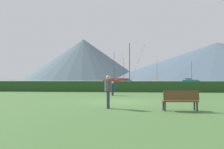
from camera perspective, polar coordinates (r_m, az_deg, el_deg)
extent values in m
plane|color=#477038|center=(14.45, 1.79, -6.97)|extent=(1000.00, 1000.00, 0.00)
cube|color=gray|center=(151.36, 4.70, -1.65)|extent=(320.00, 246.00, 0.00)
cube|color=#284C23|center=(25.38, 3.18, -3.08)|extent=(80.00, 1.20, 1.19)
cube|color=#19707A|center=(105.89, 19.45, -1.55)|extent=(6.89, 4.22, 1.02)
cone|color=#19707A|center=(105.67, 21.47, -1.54)|extent=(1.34, 1.18, 0.87)
cube|color=#16646E|center=(105.91, 19.25, -1.35)|extent=(2.79, 2.26, 0.65)
cylinder|color=#333338|center=(105.90, 19.74, 0.86)|extent=(0.13, 0.13, 8.81)
cylinder|color=#333338|center=(105.96, 18.96, -0.98)|extent=(2.81, 1.05, 0.11)
cylinder|color=#2847A3|center=(105.96, 18.96, -0.98)|extent=(2.49, 1.19, 0.41)
cylinder|color=#333338|center=(105.79, 20.57, 0.75)|extent=(2.94, 1.03, 8.38)
cube|color=red|center=(83.31, 0.13, -1.73)|extent=(7.03, 2.64, 1.09)
cone|color=red|center=(82.92, 2.85, -1.73)|extent=(1.22, 0.97, 0.93)
cube|color=#A52020|center=(83.36, -0.14, -1.46)|extent=(2.64, 1.76, 0.69)
cylinder|color=#333338|center=(83.37, 0.53, 2.14)|extent=(0.14, 0.14, 11.16)
cylinder|color=#333338|center=(83.43, -0.53, -0.95)|extent=(3.13, 0.24, 0.12)
cylinder|color=gray|center=(83.43, -0.53, -0.95)|extent=(2.67, 0.54, 0.44)
cylinder|color=#333338|center=(83.18, 1.65, 1.95)|extent=(3.30, 0.15, 10.61)
cube|color=#9E9EA3|center=(40.19, 3.83, -2.54)|extent=(6.00, 2.61, 0.91)
cone|color=#9E9EA3|center=(39.91, 8.58, -2.54)|extent=(1.08, 0.88, 0.78)
cube|color=gray|center=(40.23, 3.36, -2.07)|extent=(2.30, 1.62, 0.58)
cylinder|color=#333338|center=(40.21, 4.53, 2.84)|extent=(0.12, 0.12, 7.46)
cylinder|color=#333338|center=(40.29, 2.69, -1.18)|extent=(2.62, 0.38, 0.10)
cylinder|color=red|center=(40.29, 2.69, -1.18)|extent=(2.25, 0.60, 0.37)
cylinder|color=#333338|center=(40.07, 6.48, 2.59)|extent=(2.75, 0.32, 7.10)
cube|color=white|center=(96.55, 11.23, -1.68)|extent=(6.07, 3.26, 0.91)
cone|color=white|center=(96.20, 13.18, -1.67)|extent=(1.14, 0.98, 0.77)
cube|color=silver|center=(96.59, 11.03, -1.48)|extent=(2.41, 1.84, 0.58)
cylinder|color=#333338|center=(96.55, 11.51, 1.05)|extent=(0.12, 0.12, 9.10)
cylinder|color=#333338|center=(96.65, 10.75, -1.12)|extent=(2.55, 0.70, 0.10)
cylinder|color=orange|center=(96.65, 10.75, -1.12)|extent=(2.23, 0.86, 0.36)
cylinder|color=#333338|center=(96.39, 12.31, 0.92)|extent=(2.68, 0.66, 8.66)
cube|color=#236B38|center=(103.02, 2.73, -1.61)|extent=(7.14, 3.12, 1.09)
cone|color=#236B38|center=(102.51, 4.91, -1.61)|extent=(1.28, 1.05, 0.92)
cube|color=#206032|center=(103.08, 2.51, -1.39)|extent=(2.74, 1.93, 0.69)
cylinder|color=#333338|center=(103.03, 3.05, 1.39)|extent=(0.14, 0.14, 10.67)
cylinder|color=#333338|center=(103.17, 2.20, -0.98)|extent=(3.11, 0.46, 0.12)
cylinder|color=#2847A3|center=(103.17, 2.20, -0.98)|extent=(2.68, 0.72, 0.44)
cylinder|color=#333338|center=(102.79, 3.95, 1.24)|extent=(3.27, 0.39, 10.15)
cube|color=brown|center=(10.77, 17.04, -6.53)|extent=(1.65, 0.60, 0.06)
cube|color=brown|center=(10.58, 17.33, -5.13)|extent=(1.62, 0.28, 0.45)
cylinder|color=#333338|center=(11.19, 20.39, -7.46)|extent=(0.08, 0.08, 0.45)
cylinder|color=#333338|center=(10.76, 13.04, -7.76)|extent=(0.08, 0.08, 0.45)
cylinder|color=#333338|center=(10.88, 21.01, -7.64)|extent=(0.08, 0.08, 0.45)
cylinder|color=#333338|center=(10.45, 13.46, -7.96)|extent=(0.08, 0.08, 0.45)
cylinder|color=#2D3347|center=(19.51, 0.08, -4.78)|extent=(0.14, 0.14, 0.45)
cylinder|color=#2D3347|center=(19.68, 0.20, -4.75)|extent=(0.14, 0.14, 0.45)
cylinder|color=navy|center=(19.57, 0.14, -3.30)|extent=(0.36, 0.36, 0.55)
cylinder|color=navy|center=(19.33, -0.03, -3.25)|extent=(0.09, 0.09, 0.49)
cylinder|color=navy|center=(19.80, 0.30, -3.20)|extent=(0.09, 0.09, 0.49)
sphere|color=tan|center=(19.56, 0.14, -2.09)|extent=(0.22, 0.22, 0.22)
cylinder|color=#2D3347|center=(11.03, -1.03, -6.58)|extent=(0.14, 0.14, 0.85)
cylinder|color=#2D3347|center=(11.21, -0.96, -6.49)|extent=(0.14, 0.14, 0.85)
cylinder|color=#4C4C51|center=(11.07, -0.99, -2.93)|extent=(0.36, 0.36, 0.55)
cylinder|color=#4C4C51|center=(10.83, -1.09, -2.82)|extent=(0.09, 0.09, 0.50)
cylinder|color=#4C4C51|center=(11.31, -0.91, -2.75)|extent=(0.09, 0.09, 0.50)
sphere|color=tan|center=(11.07, -0.99, -0.78)|extent=(0.22, 0.22, 0.22)
cone|color=slate|center=(354.24, -7.39, 3.88)|extent=(183.51, 183.51, 64.21)
cone|color=#4C6070|center=(371.05, 25.45, 3.14)|extent=(338.94, 338.94, 56.31)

